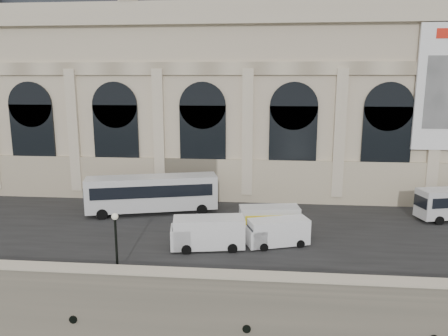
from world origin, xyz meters
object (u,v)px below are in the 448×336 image
object	(u,v)px
van_b	(204,233)
van_c	(275,233)
box_truck	(265,220)
lamp_right	(116,245)
bus_left	(152,193)

from	to	relation	value
van_b	van_c	xyz separation A→B (m)	(5.84, 1.21, -0.19)
van_b	box_truck	xyz separation A→B (m)	(5.02, 4.00, -0.08)
van_b	lamp_right	distance (m)	7.90
bus_left	van_c	distance (m)	14.96
van_b	lamp_right	size ratio (longest dim) A/B	1.36
bus_left	box_truck	world-z (taller)	bus_left
box_truck	van_b	bearing A→B (deg)	-141.44
bus_left	lamp_right	xyz separation A→B (m)	(1.25, -14.73, 0.10)
van_c	box_truck	xyz separation A→B (m)	(-0.82, 2.79, 0.11)
van_c	bus_left	bearing A→B (deg)	147.78
van_b	box_truck	world-z (taller)	van_b
box_truck	lamp_right	size ratio (longest dim) A/B	1.42
van_c	box_truck	bearing A→B (deg)	106.40
bus_left	van_c	world-z (taller)	bus_left
box_truck	bus_left	bearing A→B (deg)	156.37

